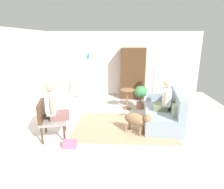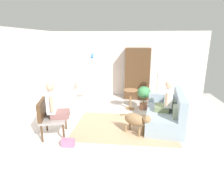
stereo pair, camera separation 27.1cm
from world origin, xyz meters
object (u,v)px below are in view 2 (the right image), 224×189
round_end_table (130,97)px  parrot (92,56)px  handbag (68,143)px  person_on_armchair (54,104)px  armchair (48,115)px  column_lamp (159,88)px  potted_plant (144,94)px  armoire_cabinet (137,74)px  bird_cage_stand (93,82)px  dog (136,120)px  person_on_couch (166,99)px  couch (167,114)px

round_end_table → parrot: bearing=162.5°
handbag → person_on_armchair: bearing=133.1°
armchair → parrot: 2.76m
column_lamp → handbag: 3.66m
potted_plant → armoire_cabinet: (-0.21, 1.27, 0.46)m
bird_cage_stand → handbag: bird_cage_stand is taller
bird_cage_stand → potted_plant: bird_cage_stand is taller
person_on_armchair → bird_cage_stand: bearing=80.4°
round_end_table → armoire_cabinet: size_ratio=0.34×
dog → armoire_cabinet: (0.07, 3.01, 0.61)m
bird_cage_stand → round_end_table: bearing=-17.3°
person_on_couch → person_on_armchair: bearing=-163.3°
couch → column_lamp: 1.55m
round_end_table → potted_plant: size_ratio=0.85×
person_on_couch → column_lamp: (0.04, 1.54, -0.12)m
bird_cage_stand → armoire_cabinet: bearing=29.5°
person_on_couch → parrot: (-2.26, 1.60, 0.94)m
parrot → armoire_cabinet: 1.93m
column_lamp → armoire_cabinet: (-0.74, 0.94, 0.33)m
person_on_couch → bird_cage_stand: (-2.27, 1.60, 0.02)m
armchair → potted_plant: size_ratio=1.15×
parrot → potted_plant: bearing=-12.3°
potted_plant → handbag: size_ratio=2.81×
parrot → potted_plant: parrot is taller
couch → armchair: bearing=-163.3°
parrot → armoire_cabinet: bearing=29.7°
dog → parrot: parrot is taller
bird_cage_stand → handbag: bearing=-89.3°
parrot → dog: bearing=-55.1°
couch → column_lamp: column_lamp is taller
handbag → bird_cage_stand: bearing=90.7°
couch → dog: size_ratio=2.27×
armoire_cabinet → armchair: bearing=-122.6°
armchair → column_lamp: (2.87, 2.38, 0.11)m
column_lamp → armoire_cabinet: 1.24m
dog → armoire_cabinet: 3.07m
bird_cage_stand → column_lamp: (2.31, -0.05, -0.14)m
person_on_couch → person_on_armchair: 2.80m
parrot → armoire_cabinet: size_ratio=0.09×
couch → parrot: size_ratio=9.48×
person_on_armchair → dog: 1.97m
round_end_table → dog: bearing=-84.8°
couch → dog: bearing=-146.3°
person_on_armchair → dog: (1.90, 0.28, -0.43)m
armchair → round_end_table: size_ratio=1.34×
dog → armchair: bearing=-171.3°
armchair → person_on_couch: 2.96m
couch → armoire_cabinet: (-0.76, 2.46, 0.65)m
handbag → armoire_cabinet: bearing=67.8°
person_on_armchair → column_lamp: person_on_armchair is taller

